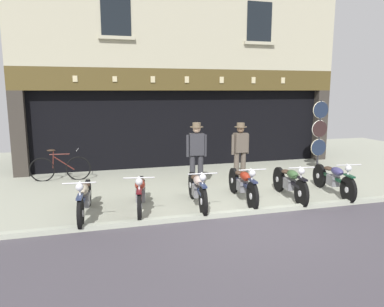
# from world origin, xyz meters

# --- Properties ---
(ground) EXTENTS (22.92, 22.00, 0.18)m
(ground) POSITION_xyz_m (0.00, -0.98, -0.04)
(ground) COLOR #979A88
(shop_facade) EXTENTS (11.22, 4.42, 6.65)m
(shop_facade) POSITION_xyz_m (0.00, 6.99, 1.77)
(shop_facade) COLOR black
(shop_facade) RESTS_ON ground
(motorcycle_far_left) EXTENTS (0.62, 2.03, 0.90)m
(motorcycle_far_left) POSITION_xyz_m (-3.33, 0.86, 0.41)
(motorcycle_far_left) COLOR black
(motorcycle_far_left) RESTS_ON ground
(motorcycle_left) EXTENTS (0.62, 1.94, 0.90)m
(motorcycle_left) POSITION_xyz_m (-2.16, 0.92, 0.41)
(motorcycle_left) COLOR black
(motorcycle_left) RESTS_ON ground
(motorcycle_center_left) EXTENTS (0.62, 1.99, 0.92)m
(motorcycle_center_left) POSITION_xyz_m (-0.89, 0.85, 0.43)
(motorcycle_center_left) COLOR black
(motorcycle_center_left) RESTS_ON ground
(motorcycle_center) EXTENTS (0.62, 2.07, 0.91)m
(motorcycle_center) POSITION_xyz_m (0.27, 0.97, 0.42)
(motorcycle_center) COLOR black
(motorcycle_center) RESTS_ON ground
(motorcycle_center_right) EXTENTS (0.62, 1.96, 0.92)m
(motorcycle_center_right) POSITION_xyz_m (1.43, 0.82, 0.42)
(motorcycle_center_right) COLOR black
(motorcycle_center_right) RESTS_ON ground
(motorcycle_right) EXTENTS (0.62, 2.05, 0.91)m
(motorcycle_right) POSITION_xyz_m (2.68, 0.85, 0.42)
(motorcycle_right) COLOR black
(motorcycle_right) RESTS_ON ground
(salesman_left) EXTENTS (0.56, 0.35, 1.76)m
(salesman_left) POSITION_xyz_m (-0.43, 2.49, 0.99)
(salesman_left) COLOR #2D2D33
(salesman_left) RESTS_ON ground
(shopkeeper_center) EXTENTS (0.56, 0.36, 1.70)m
(shopkeeper_center) POSITION_xyz_m (0.96, 2.77, 0.95)
(shopkeeper_center) COLOR brown
(shopkeeper_center) RESTS_ON ground
(tyre_sign_pole) EXTENTS (0.57, 0.06, 2.29)m
(tyre_sign_pole) POSITION_xyz_m (4.17, 3.65, 1.32)
(tyre_sign_pole) COLOR #232328
(tyre_sign_pole) RESTS_ON ground
(advert_board_near) EXTENTS (0.69, 0.03, 0.96)m
(advert_board_near) POSITION_xyz_m (-1.45, 5.40, 1.78)
(advert_board_near) COLOR beige
(advert_board_far) EXTENTS (0.81, 0.03, 0.99)m
(advert_board_far) POSITION_xyz_m (-2.61, 5.40, 1.87)
(advert_board_far) COLOR silver
(leaning_bicycle) EXTENTS (1.72, 0.50, 0.95)m
(leaning_bicycle) POSITION_xyz_m (-4.05, 4.26, 0.38)
(leaning_bicycle) COLOR black
(leaning_bicycle) RESTS_ON ground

